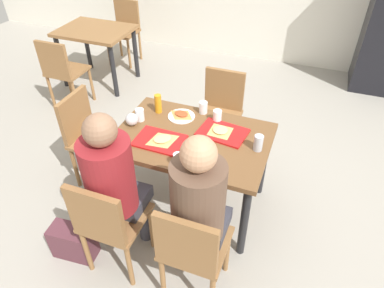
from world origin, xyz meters
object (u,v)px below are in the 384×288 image
(chair_far_side, at_px, (221,108))
(paper_plate_near_edge, at_px, (204,159))
(person_in_brown_jacket, at_px, (200,204))
(background_chair_far, at_px, (125,27))
(condiment_bottle, at_px, (158,104))
(chair_left_end, at_px, (88,133))
(main_table, at_px, (192,146))
(background_chair_near, at_px, (62,69))
(soda_can, at_px, (258,143))
(foil_bundle, at_px, (132,119))
(pizza_slice_c, at_px, (181,114))
(plastic_cup_a, at_px, (203,107))
(tray_red_near, at_px, (160,140))
(paper_plate_center, at_px, (181,116))
(plastic_cup_b, at_px, (178,160))
(plastic_cup_d, at_px, (217,116))
(plastic_cup_c, at_px, (140,115))
(background_table, at_px, (96,38))
(chair_near_left, at_px, (108,221))
(handbag, at_px, (74,242))
(pizza_slice_b, at_px, (220,130))
(pizza_slice_d, at_px, (203,159))
(chair_near_right, at_px, (192,248))
(tray_red_far, at_px, (223,132))
(person_in_red, at_px, (114,180))

(chair_far_side, height_order, paper_plate_near_edge, chair_far_side)
(person_in_brown_jacket, relative_size, background_chair_far, 1.47)
(condiment_bottle, bearing_deg, chair_left_end, -159.42)
(main_table, height_order, background_chair_near, background_chair_near)
(main_table, relative_size, soda_can, 9.58)
(condiment_bottle, bearing_deg, foil_bundle, -115.90)
(pizza_slice_c, xyz_separation_m, plastic_cup_a, (0.15, 0.11, 0.03))
(tray_red_near, bearing_deg, paper_plate_center, 85.37)
(chair_left_end, height_order, plastic_cup_b, chair_left_end)
(chair_far_side, bearing_deg, plastic_cup_d, -77.41)
(person_in_brown_jacket, relative_size, plastic_cup_d, 12.78)
(plastic_cup_c, bearing_deg, background_table, 132.60)
(person_in_brown_jacket, relative_size, foil_bundle, 12.78)
(tray_red_near, height_order, paper_plate_center, tray_red_near)
(main_table, xyz_separation_m, chair_near_left, (-0.29, -0.78, -0.12))
(main_table, relative_size, chair_left_end, 1.35)
(tray_red_near, relative_size, background_chair_near, 0.41)
(chair_left_end, bearing_deg, main_table, 0.00)
(plastic_cup_b, xyz_separation_m, handbag, (-0.67, -0.46, -0.64))
(pizza_slice_b, bearing_deg, plastic_cup_d, 116.00)
(plastic_cup_c, bearing_deg, pizza_slice_b, 4.86)
(plastic_cup_a, height_order, background_chair_far, background_chair_far)
(paper_plate_center, height_order, condiment_bottle, condiment_bottle)
(plastic_cup_d, distance_m, condiment_bottle, 0.50)
(chair_left_end, height_order, pizza_slice_d, chair_left_end)
(chair_near_right, relative_size, pizza_slice_d, 3.73)
(handbag, bearing_deg, soda_can, 35.79)
(chair_near_right, relative_size, background_chair_far, 1.00)
(pizza_slice_c, relative_size, plastic_cup_c, 1.94)
(tray_red_far, height_order, plastic_cup_a, plastic_cup_a)
(paper_plate_center, distance_m, background_chair_far, 2.82)
(paper_plate_center, bearing_deg, chair_near_right, -65.05)
(plastic_cup_d, bearing_deg, plastic_cup_c, -161.05)
(tray_red_near, xyz_separation_m, plastic_cup_c, (-0.26, 0.20, 0.04))
(plastic_cup_b, distance_m, plastic_cup_c, 0.64)
(plastic_cup_d, height_order, soda_can, soda_can)
(pizza_slice_d, bearing_deg, background_table, 138.01)
(person_in_brown_jacket, bearing_deg, handbag, -170.46)
(main_table, height_order, person_in_red, person_in_red)
(tray_red_near, bearing_deg, chair_near_right, -52.35)
(main_table, bearing_deg, plastic_cup_b, -85.10)
(plastic_cup_c, distance_m, foil_bundle, 0.09)
(main_table, relative_size, chair_near_left, 1.35)
(main_table, bearing_deg, plastic_cup_d, 65.86)
(background_chair_far, bearing_deg, chair_near_right, -54.89)
(paper_plate_near_edge, xyz_separation_m, soda_can, (0.32, 0.24, 0.06))
(plastic_cup_c, distance_m, plastic_cup_d, 0.62)
(chair_far_side, distance_m, background_chair_near, 1.96)
(background_table, bearing_deg, pizza_slice_d, -41.99)
(main_table, distance_m, foil_bundle, 0.52)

